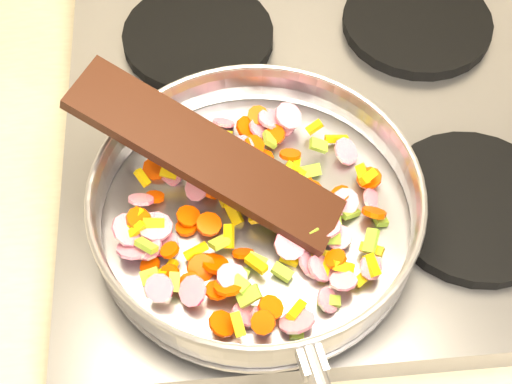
{
  "coord_description": "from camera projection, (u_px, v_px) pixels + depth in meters",
  "views": [
    {
      "loc": [
        -0.83,
        1.14,
        1.58
      ],
      "look_at": [
        -0.79,
        1.52,
        1.01
      ],
      "focal_mm": 50.0,
      "sensor_mm": 36.0,
      "label": 1
    }
  ],
  "objects": [
    {
      "name": "cooktop",
      "position": [
        322.0,
        129.0,
        0.85
      ],
      "size": [
        0.6,
        0.6,
        0.04
      ],
      "primitive_type": "cube",
      "color": "#939399",
      "rests_on": "counter_top"
    },
    {
      "name": "grate_fl",
      "position": [
        210.0,
        226.0,
        0.74
      ],
      "size": [
        0.19,
        0.19,
        0.02
      ],
      "primitive_type": "cylinder",
      "color": "black",
      "rests_on": "cooktop"
    },
    {
      "name": "grate_fr",
      "position": [
        473.0,
        206.0,
        0.76
      ],
      "size": [
        0.19,
        0.19,
        0.02
      ],
      "primitive_type": "cylinder",
      "color": "black",
      "rests_on": "cooktop"
    },
    {
      "name": "grate_bl",
      "position": [
        198.0,
        36.0,
        0.9
      ],
      "size": [
        0.19,
        0.19,
        0.02
      ],
      "primitive_type": "cylinder",
      "color": "black",
      "rests_on": "cooktop"
    },
    {
      "name": "grate_br",
      "position": [
        417.0,
        23.0,
        0.91
      ],
      "size": [
        0.19,
        0.19,
        0.02
      ],
      "primitive_type": "cylinder",
      "color": "black",
      "rests_on": "cooktop"
    },
    {
      "name": "saute_pan",
      "position": [
        257.0,
        205.0,
        0.71
      ],
      "size": [
        0.37,
        0.54,
        0.06
      ],
      "rotation": [
        0.0,
        0.0,
        0.18
      ],
      "color": "#9E9EA5",
      "rests_on": "grate_fl"
    },
    {
      "name": "vegetable_heap",
      "position": [
        250.0,
        210.0,
        0.72
      ],
      "size": [
        0.29,
        0.28,
        0.05
      ],
      "color": "#DD3D00",
      "rests_on": "saute_pan"
    },
    {
      "name": "wooden_spatula",
      "position": [
        207.0,
        156.0,
        0.7
      ],
      "size": [
        0.27,
        0.19,
        0.1
      ],
      "primitive_type": "cube",
      "rotation": [
        0.0,
        -0.32,
        2.63
      ],
      "color": "black",
      "rests_on": "saute_pan"
    }
  ]
}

